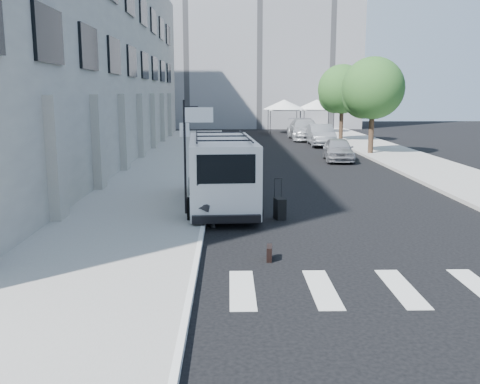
{
  "coord_description": "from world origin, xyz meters",
  "views": [
    {
      "loc": [
        -1.26,
        -13.1,
        3.87
      ],
      "look_at": [
        -0.97,
        0.65,
        1.3
      ],
      "focal_mm": 40.0,
      "sensor_mm": 36.0,
      "label": 1
    }
  ],
  "objects_px": {
    "suitcase": "(280,209)",
    "cargo_van": "(221,172)",
    "parked_car_b": "(321,135)",
    "briefcase": "(269,253)",
    "parked_car_c": "(304,129)",
    "parked_car_a": "(338,149)",
    "businessman": "(206,194)"
  },
  "relations": [
    {
      "from": "businessman",
      "to": "parked_car_a",
      "type": "height_order",
      "value": "businessman"
    },
    {
      "from": "briefcase",
      "to": "parked_car_c",
      "type": "xyz_separation_m",
      "value": [
        5.31,
        32.25,
        0.69
      ]
    },
    {
      "from": "parked_car_b",
      "to": "parked_car_c",
      "type": "relative_size",
      "value": 0.8
    },
    {
      "from": "briefcase",
      "to": "cargo_van",
      "type": "height_order",
      "value": "cargo_van"
    },
    {
      "from": "businessman",
      "to": "parked_car_c",
      "type": "xyz_separation_m",
      "value": [
        6.9,
        29.25,
        -0.16
      ]
    },
    {
      "from": "businessman",
      "to": "cargo_van",
      "type": "bearing_deg",
      "value": -135.76
    },
    {
      "from": "businessman",
      "to": "suitcase",
      "type": "bearing_deg",
      "value": 168.65
    },
    {
      "from": "suitcase",
      "to": "parked_car_c",
      "type": "bearing_deg",
      "value": 66.72
    },
    {
      "from": "businessman",
      "to": "parked_car_c",
      "type": "relative_size",
      "value": 0.34
    },
    {
      "from": "suitcase",
      "to": "parked_car_a",
      "type": "height_order",
      "value": "parked_car_a"
    },
    {
      "from": "cargo_van",
      "to": "parked_car_a",
      "type": "bearing_deg",
      "value": 58.97
    },
    {
      "from": "cargo_van",
      "to": "parked_car_a",
      "type": "distance_m",
      "value": 14.08
    },
    {
      "from": "suitcase",
      "to": "parked_car_a",
      "type": "bearing_deg",
      "value": 57.9
    },
    {
      "from": "parked_car_a",
      "to": "parked_car_c",
      "type": "height_order",
      "value": "parked_car_c"
    },
    {
      "from": "businessman",
      "to": "suitcase",
      "type": "distance_m",
      "value": 2.57
    },
    {
      "from": "businessman",
      "to": "suitcase",
      "type": "relative_size",
      "value": 1.61
    },
    {
      "from": "parked_car_a",
      "to": "parked_car_b",
      "type": "xyz_separation_m",
      "value": [
        0.51,
        8.83,
        0.12
      ]
    },
    {
      "from": "parked_car_c",
      "to": "briefcase",
      "type": "bearing_deg",
      "value": -99.56
    },
    {
      "from": "parked_car_b",
      "to": "suitcase",
      "type": "bearing_deg",
      "value": -100.63
    },
    {
      "from": "briefcase",
      "to": "parked_car_b",
      "type": "xyz_separation_m",
      "value": [
        5.82,
        27.13,
        0.61
      ]
    },
    {
      "from": "parked_car_c",
      "to": "businessman",
      "type": "bearing_deg",
      "value": -103.48
    },
    {
      "from": "businessman",
      "to": "parked_car_b",
      "type": "xyz_separation_m",
      "value": [
        7.41,
        24.13,
        -0.23
      ]
    },
    {
      "from": "cargo_van",
      "to": "businessman",
      "type": "bearing_deg",
      "value": -101.26
    },
    {
      "from": "briefcase",
      "to": "suitcase",
      "type": "distance_m",
      "value": 4.16
    },
    {
      "from": "suitcase",
      "to": "briefcase",
      "type": "bearing_deg",
      "value": -112.54
    },
    {
      "from": "briefcase",
      "to": "parked_car_a",
      "type": "height_order",
      "value": "parked_car_a"
    },
    {
      "from": "briefcase",
      "to": "parked_car_a",
      "type": "distance_m",
      "value": 19.06
    },
    {
      "from": "suitcase",
      "to": "parked_car_b",
      "type": "xyz_separation_m",
      "value": [
        5.2,
        23.02,
        0.45
      ]
    },
    {
      "from": "cargo_van",
      "to": "parked_car_c",
      "type": "height_order",
      "value": "cargo_van"
    },
    {
      "from": "suitcase",
      "to": "parked_car_c",
      "type": "height_order",
      "value": "parked_car_c"
    },
    {
      "from": "suitcase",
      "to": "parked_car_b",
      "type": "relative_size",
      "value": 0.26
    },
    {
      "from": "suitcase",
      "to": "cargo_van",
      "type": "relative_size",
      "value": 0.2
    }
  ]
}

